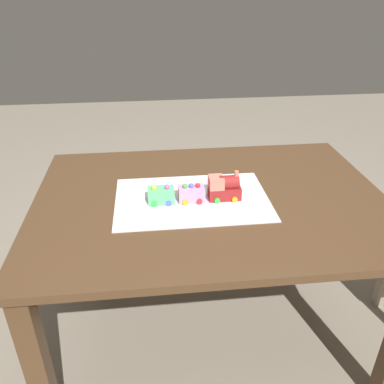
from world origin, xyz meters
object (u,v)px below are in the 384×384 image
cake_car_caboose_bubblegum (191,193)px  cake_car_tanker_mint_green (161,195)px  dining_table (210,219)px  cake_locomotive (224,188)px

cake_car_caboose_bubblegum → cake_car_tanker_mint_green: 0.12m
dining_table → cake_car_caboose_bubblegum: 0.16m
dining_table → cake_car_tanker_mint_green: bearing=6.3°
dining_table → cake_car_tanker_mint_green: cake_car_tanker_mint_green is taller
dining_table → cake_locomotive: bearing=155.2°
dining_table → cake_car_tanker_mint_green: (0.20, 0.02, 0.14)m
cake_car_caboose_bubblegum → cake_car_tanker_mint_green: bearing=0.0°
dining_table → cake_locomotive: cake_locomotive is taller
dining_table → cake_locomotive: 0.17m
cake_locomotive → cake_car_tanker_mint_green: cake_locomotive is taller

